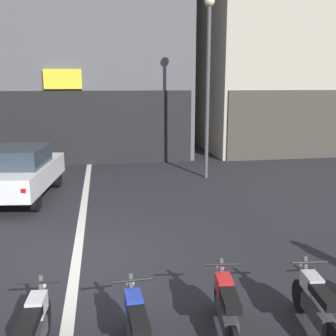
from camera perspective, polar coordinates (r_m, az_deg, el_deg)
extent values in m
plane|color=#232328|center=(8.56, -13.12, -12.64)|extent=(120.00, 120.00, 0.00)
cube|color=silver|center=(14.22, -11.74, -2.39)|extent=(0.20, 18.00, 0.01)
cube|color=#56565B|center=(22.16, -12.53, 21.42)|extent=(10.03, 9.02, 14.28)
cube|color=black|center=(17.43, -12.38, 5.64)|extent=(9.63, 0.10, 3.20)
cube|color=yellow|center=(17.29, -15.04, 12.37)|extent=(1.56, 0.16, 0.81)
cube|color=#3E3A33|center=(19.60, 19.77, 5.92)|extent=(7.91, 0.10, 3.20)
cylinder|color=black|center=(14.54, -21.73, -1.41)|extent=(0.26, 0.66, 0.64)
cylinder|color=black|center=(14.10, -15.78, -1.40)|extent=(0.26, 0.66, 0.64)
cylinder|color=black|center=(11.68, -18.67, -4.45)|extent=(0.26, 0.66, 0.64)
cube|color=silver|center=(13.00, -20.51, -0.94)|extent=(2.26, 4.29, 0.66)
cube|color=#2D3842|center=(12.74, -20.93, 1.58)|extent=(1.78, 2.15, 0.56)
cube|color=red|center=(10.91, -20.24, -3.12)|extent=(0.15, 0.08, 0.12)
cylinder|color=#47474C|center=(14.63, 5.77, 10.37)|extent=(0.14, 0.14, 6.13)
sphere|color=beige|center=(14.87, 6.06, 22.97)|extent=(0.36, 0.36, 0.36)
cylinder|color=black|center=(6.28, -17.42, -20.13)|extent=(0.11, 0.52, 0.52)
cube|color=black|center=(5.40, -19.58, -20.39)|extent=(0.27, 0.62, 0.12)
cube|color=silver|center=(5.75, -18.51, -18.37)|extent=(0.25, 0.38, 0.24)
cylinder|color=#4C4C51|center=(5.97, -17.97, -17.87)|extent=(0.09, 0.24, 0.70)
cylinder|color=black|center=(5.74, -18.37, -15.49)|extent=(0.55, 0.08, 0.04)
sphere|color=silver|center=(5.99, -17.81, -15.88)|extent=(0.12, 0.12, 0.12)
cylinder|color=black|center=(6.09, -5.42, -20.69)|extent=(0.10, 0.52, 0.52)
cube|color=black|center=(5.19, -4.32, -21.09)|extent=(0.25, 0.61, 0.12)
cube|color=#233DB7|center=(5.55, -4.99, -18.93)|extent=(0.24, 0.37, 0.24)
cylinder|color=#4C4C51|center=(5.77, -5.29, -18.40)|extent=(0.08, 0.24, 0.70)
cylinder|color=black|center=(5.54, -5.25, -15.96)|extent=(0.55, 0.07, 0.04)
sphere|color=silver|center=(5.79, -5.50, -16.34)|extent=(0.12, 0.12, 0.12)
cylinder|color=black|center=(6.52, 7.41, -18.29)|extent=(0.13, 0.52, 0.52)
cube|color=#38383D|center=(5.95, 8.52, -20.43)|extent=(0.29, 0.76, 0.22)
cube|color=black|center=(5.63, 8.96, -18.29)|extent=(0.29, 0.62, 0.12)
cube|color=red|center=(5.99, 8.15, -16.45)|extent=(0.26, 0.38, 0.24)
cylinder|color=#4C4C51|center=(6.21, 7.75, -16.04)|extent=(0.10, 0.24, 0.70)
cylinder|color=black|center=(6.00, 7.98, -13.70)|extent=(0.55, 0.10, 0.04)
sphere|color=silver|center=(6.25, 7.59, -14.14)|extent=(0.12, 0.12, 0.12)
cylinder|color=black|center=(6.86, 18.62, -17.23)|extent=(0.13, 0.52, 0.52)
cube|color=#38383D|center=(6.31, 20.88, -19.04)|extent=(0.28, 0.75, 0.22)
cube|color=black|center=(6.02, 21.78, -16.92)|extent=(0.28, 0.62, 0.12)
cube|color=#B2B5BA|center=(6.36, 20.16, -15.34)|extent=(0.26, 0.38, 0.24)
cylinder|color=#4C4C51|center=(6.57, 19.34, -15.02)|extent=(0.10, 0.24, 0.70)
cylinder|color=black|center=(6.36, 19.83, -12.76)|extent=(0.55, 0.10, 0.04)
sphere|color=silver|center=(6.60, 19.02, -13.24)|extent=(0.12, 0.12, 0.12)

